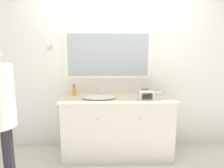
{
  "coord_description": "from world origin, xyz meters",
  "views": [
    {
      "loc": [
        -0.16,
        -2.46,
        1.61
      ],
      "look_at": [
        -0.08,
        0.34,
        1.1
      ],
      "focal_mm": 32.0,
      "sensor_mm": 36.0,
      "label": 1
    }
  ],
  "objects_px": {
    "picture_frame": "(145,92)",
    "appliance_box": "(146,95)",
    "sink_basin": "(99,97)",
    "soap_bottle": "(74,91)"
  },
  "relations": [
    {
      "from": "sink_basin",
      "to": "soap_bottle",
      "type": "distance_m",
      "value": 0.43
    },
    {
      "from": "soap_bottle",
      "to": "appliance_box",
      "type": "bearing_deg",
      "value": -16.16
    },
    {
      "from": "sink_basin",
      "to": "appliance_box",
      "type": "distance_m",
      "value": 0.67
    },
    {
      "from": "sink_basin",
      "to": "appliance_box",
      "type": "height_order",
      "value": "sink_basin"
    },
    {
      "from": "picture_frame",
      "to": "appliance_box",
      "type": "bearing_deg",
      "value": -95.29
    },
    {
      "from": "picture_frame",
      "to": "sink_basin",
      "type": "bearing_deg",
      "value": -169.63
    },
    {
      "from": "sink_basin",
      "to": "picture_frame",
      "type": "height_order",
      "value": "sink_basin"
    },
    {
      "from": "sink_basin",
      "to": "picture_frame",
      "type": "bearing_deg",
      "value": 10.37
    },
    {
      "from": "sink_basin",
      "to": "appliance_box",
      "type": "xyz_separation_m",
      "value": [
        0.66,
        -0.12,
        0.04
      ]
    },
    {
      "from": "soap_bottle",
      "to": "picture_frame",
      "type": "distance_m",
      "value": 1.06
    }
  ]
}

